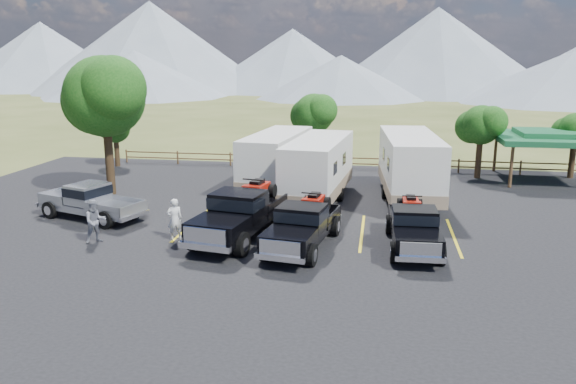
% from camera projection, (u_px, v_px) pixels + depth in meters
% --- Properties ---
extents(ground, '(320.00, 320.00, 0.00)m').
position_uv_depth(ground, '(306.00, 262.00, 21.74)').
color(ground, '#424C20').
rests_on(ground, ground).
extents(asphalt_lot, '(44.00, 34.00, 0.04)m').
position_uv_depth(asphalt_lot, '(315.00, 237.00, 24.61)').
color(asphalt_lot, black).
rests_on(asphalt_lot, ground).
extents(stall_lines, '(12.12, 5.50, 0.01)m').
position_uv_depth(stall_lines, '(318.00, 230.00, 25.56)').
color(stall_lines, gold).
rests_on(stall_lines, asphalt_lot).
extents(tree_big_nw, '(5.54, 5.18, 7.84)m').
position_uv_depth(tree_big_nw, '(104.00, 96.00, 31.06)').
color(tree_big_nw, black).
rests_on(tree_big_nw, ground).
extents(tree_ne_a, '(3.11, 2.92, 4.76)m').
position_uv_depth(tree_ne_a, '(481.00, 125.00, 35.82)').
color(tree_ne_a, black).
rests_on(tree_ne_a, ground).
extents(tree_ne_b, '(2.77, 2.59, 4.27)m').
position_uv_depth(tree_ne_b, '(575.00, 131.00, 35.92)').
color(tree_ne_b, black).
rests_on(tree_ne_b, ground).
extents(tree_north, '(3.46, 3.24, 5.25)m').
position_uv_depth(tree_north, '(314.00, 114.00, 39.39)').
color(tree_north, black).
rests_on(tree_north, ground).
extents(tree_nw_small, '(2.59, 2.43, 3.85)m').
position_uv_depth(tree_nw_small, '(115.00, 128.00, 39.92)').
color(tree_nw_small, black).
rests_on(tree_nw_small, ground).
extents(rail_fence, '(36.12, 0.12, 1.00)m').
position_uv_depth(rail_fence, '(370.00, 162.00, 39.02)').
color(rail_fence, brown).
rests_on(rail_fence, ground).
extents(pavilion, '(6.20, 6.20, 3.22)m').
position_uv_depth(pavilion, '(546.00, 137.00, 35.34)').
color(pavilion, brown).
rests_on(pavilion, ground).
extents(mountain_range, '(209.00, 71.00, 20.00)m').
position_uv_depth(mountain_range, '(335.00, 56.00, 122.73)').
color(mountain_range, gray).
rests_on(mountain_range, ground).
extents(rig_left, '(3.35, 7.18, 2.30)m').
position_uv_depth(rig_left, '(241.00, 212.00, 24.47)').
color(rig_left, black).
rests_on(rig_left, asphalt_lot).
extents(rig_center, '(2.84, 6.30, 2.03)m').
position_uv_depth(rig_center, '(303.00, 224.00, 23.17)').
color(rig_center, black).
rests_on(rig_center, asphalt_lot).
extents(rig_right, '(2.22, 5.84, 1.93)m').
position_uv_depth(rig_right, '(413.00, 226.00, 23.12)').
color(rig_right, black).
rests_on(rig_right, asphalt_lot).
extents(trailer_left, '(3.33, 9.68, 3.35)m').
position_uv_depth(trailer_left, '(277.00, 160.00, 33.08)').
color(trailer_left, silver).
rests_on(trailer_left, asphalt_lot).
extents(trailer_center, '(3.31, 9.91, 3.43)m').
position_uv_depth(trailer_center, '(318.00, 169.00, 30.31)').
color(trailer_center, silver).
rests_on(trailer_center, asphalt_lot).
extents(trailer_right, '(3.35, 10.48, 3.63)m').
position_uv_depth(trailer_right, '(410.00, 166.00, 30.46)').
color(trailer_right, silver).
rests_on(trailer_right, asphalt_lot).
extents(pickup_silver, '(6.06, 3.61, 1.73)m').
position_uv_depth(pickup_silver, '(91.00, 201.00, 27.15)').
color(pickup_silver, '#919499').
rests_on(pickup_silver, asphalt_lot).
extents(person_a, '(0.80, 0.72, 1.82)m').
position_uv_depth(person_a, '(175.00, 219.00, 24.06)').
color(person_a, silver).
rests_on(person_a, asphalt_lot).
extents(person_b, '(1.15, 1.12, 1.87)m').
position_uv_depth(person_b, '(95.00, 221.00, 23.71)').
color(person_b, gray).
rests_on(person_b, asphalt_lot).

